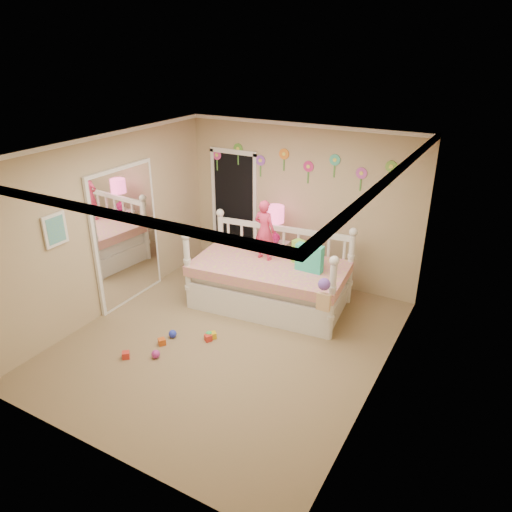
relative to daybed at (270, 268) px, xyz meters
The scene contains 18 objects.
floor 1.31m from the daybed, 91.49° to the right, with size 4.00×4.50×0.01m, color #7F684C.
ceiling 2.28m from the daybed, 91.49° to the right, with size 4.00×4.50×0.01m, color white.
back_wall 1.29m from the daybed, 91.56° to the left, with size 4.00×0.01×2.60m, color tan.
left_wall 2.43m from the daybed, 150.42° to the right, with size 0.01×4.50×2.60m, color tan.
right_wall 2.38m from the daybed, 30.32° to the right, with size 0.01×4.50×2.60m, color tan.
crown_molding 2.26m from the daybed, 91.49° to the right, with size 4.00×4.50×0.06m, color white, non-canonical shape.
daybed is the anchor object (origin of this frame).
pillow_turquoise 0.66m from the daybed, ahead, with size 0.40×0.14×0.40m, color #27C597.
pillow_lime 0.55m from the daybed, 24.02° to the left, with size 0.37×0.14×0.35m, color #8FDF44.
child 0.57m from the daybed, 143.16° to the left, with size 0.34×0.22×0.92m, color #D8315B.
nightstand 0.82m from the daybed, 111.67° to the left, with size 0.43×0.33×0.71m, color white.
table_lamp 0.92m from the daybed, 111.67° to the left, with size 0.28×0.28×0.62m.
closet_doorway 1.73m from the daybed, 139.77° to the left, with size 0.90×0.04×2.07m, color black.
flower_decals 1.71m from the daybed, 96.30° to the left, with size 3.40×0.02×0.50m, color #B2668C, non-canonical shape.
mirror_closet 2.21m from the daybed, 156.82° to the right, with size 0.07×1.30×2.10m, color white.
wall_picture 3.01m from the daybed, 134.26° to the right, with size 0.05×0.34×0.42m, color white.
hanging_bag 1.29m from the daybed, 30.61° to the right, with size 0.20×0.16×0.36m, color beige, non-canonical shape.
toy_scatter 1.93m from the daybed, 109.00° to the right, with size 0.80×1.30×0.11m, color #996666, non-canonical shape.
Camera 1 is at (3.02, -4.64, 3.74)m, focal length 33.92 mm.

